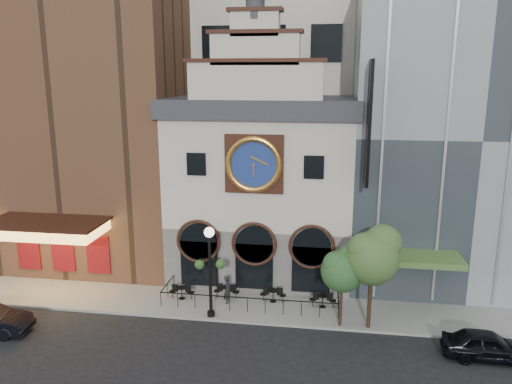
{
  "coord_description": "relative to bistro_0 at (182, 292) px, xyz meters",
  "views": [
    {
      "loc": [
        4.47,
        -25.46,
        13.86
      ],
      "look_at": [
        -0.19,
        6.0,
        6.31
      ],
      "focal_mm": 35.0,
      "sensor_mm": 36.0,
      "label": 1
    }
  ],
  "objects": [
    {
      "name": "tree_right",
      "position": [
        11.33,
        -1.93,
        3.84
      ],
      "size": [
        3.04,
        2.93,
        5.86
      ],
      "color": "#382619",
      "rests_on": "sidewalk"
    },
    {
      "name": "clock_building",
      "position": [
        4.34,
        5.46,
        6.07
      ],
      "size": [
        12.6,
        8.78,
        18.65
      ],
      "color": "#605E5B",
      "rests_on": "ground"
    },
    {
      "name": "car_right",
      "position": [
        16.91,
        -4.07,
        0.12
      ],
      "size": [
        4.36,
        1.85,
        1.47
      ],
      "primitive_type": "imported",
      "rotation": [
        0.0,
        0.0,
        1.54
      ],
      "color": "black",
      "rests_on": "ground"
    },
    {
      "name": "retail_building",
      "position": [
        17.34,
        7.62,
        9.53
      ],
      "size": [
        14.0,
        14.4,
        20.0
      ],
      "color": "gray",
      "rests_on": "ground"
    },
    {
      "name": "sidewalk",
      "position": [
        4.34,
        0.13,
        -0.54
      ],
      "size": [
        44.0,
        5.0,
        0.15
      ],
      "primitive_type": "cube",
      "color": "gray",
      "rests_on": "ground"
    },
    {
      "name": "lamppost",
      "position": [
        2.34,
        -1.97,
        2.87
      ],
      "size": [
        1.7,
        0.8,
        5.4
      ],
      "rotation": [
        0.0,
        0.0,
        0.21
      ],
      "color": "black",
      "rests_on": "sidewalk"
    },
    {
      "name": "pedestrian",
      "position": [
        2.95,
        -0.1,
        0.42
      ],
      "size": [
        0.43,
        0.65,
        1.77
      ],
      "primitive_type": "imported",
      "rotation": [
        0.0,
        0.0,
        1.56
      ],
      "color": "black",
      "rests_on": "sidewalk"
    },
    {
      "name": "office_tower",
      "position": [
        4.34,
        17.63,
        19.39
      ],
      "size": [
        20.0,
        16.0,
        40.0
      ],
      "primitive_type": "cube",
      "color": "beige",
      "rests_on": "ground"
    },
    {
      "name": "ground",
      "position": [
        4.34,
        -2.37,
        -0.61
      ],
      "size": [
        120.0,
        120.0,
        0.0
      ],
      "primitive_type": "plane",
      "color": "black",
      "rests_on": "ground"
    },
    {
      "name": "tree_left",
      "position": [
        9.77,
        -1.94,
        2.96
      ],
      "size": [
        2.42,
        2.33,
        4.66
      ],
      "color": "#382619",
      "rests_on": "sidewalk"
    },
    {
      "name": "cafe_railing",
      "position": [
        4.34,
        0.13,
        -0.01
      ],
      "size": [
        10.6,
        2.6,
        0.9
      ],
      "primitive_type": null,
      "color": "black",
      "rests_on": "sidewalk"
    },
    {
      "name": "bistro_3",
      "position": [
        8.73,
        0.14,
        0.0
      ],
      "size": [
        1.58,
        0.68,
        0.9
      ],
      "color": "black",
      "rests_on": "sidewalk"
    },
    {
      "name": "bistro_0",
      "position": [
        0.0,
        0.0,
        0.0
      ],
      "size": [
        1.58,
        0.68,
        0.9
      ],
      "color": "black",
      "rests_on": "sidewalk"
    },
    {
      "name": "bistro_1",
      "position": [
        2.75,
        0.48,
        0.0
      ],
      "size": [
        1.58,
        0.68,
        0.9
      ],
      "color": "black",
      "rests_on": "sidewalk"
    },
    {
      "name": "theater_building",
      "position": [
        -8.66,
        7.59,
        11.99
      ],
      "size": [
        14.0,
        15.6,
        25.0
      ],
      "color": "brown",
      "rests_on": "ground"
    },
    {
      "name": "bistro_2",
      "position": [
        5.69,
        0.42,
        0.0
      ],
      "size": [
        1.58,
        0.68,
        0.9
      ],
      "color": "black",
      "rests_on": "sidewalk"
    }
  ]
}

